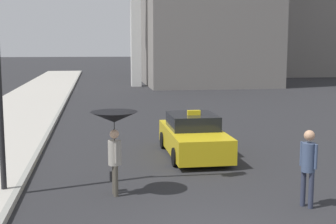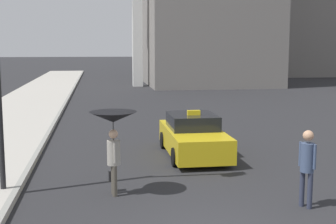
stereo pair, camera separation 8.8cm
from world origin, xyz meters
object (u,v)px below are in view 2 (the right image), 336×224
Objects in this scene: pedestrian_with_umbrella at (113,126)px; pedestrian_man at (307,161)px; traffic_light at (43,26)px; taxi at (193,137)px.

pedestrian_with_umbrella is 4.74m from pedestrian_man.
pedestrian_with_umbrella is 3.01m from traffic_light.
traffic_light is (-1.65, 0.40, 2.48)m from pedestrian_with_umbrella.
traffic_light is at bearing -137.30° from pedestrian_man.
traffic_light is (-4.51, -3.55, 3.59)m from taxi.
pedestrian_with_umbrella is at bearing 54.11° from taxi.
pedestrian_man is (1.56, -5.54, 0.45)m from taxi.
taxi is 5.78m from pedestrian_man.
traffic_light reaches higher than pedestrian_with_umbrella.
pedestrian_man is at bearing -116.47° from pedestrian_with_umbrella.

